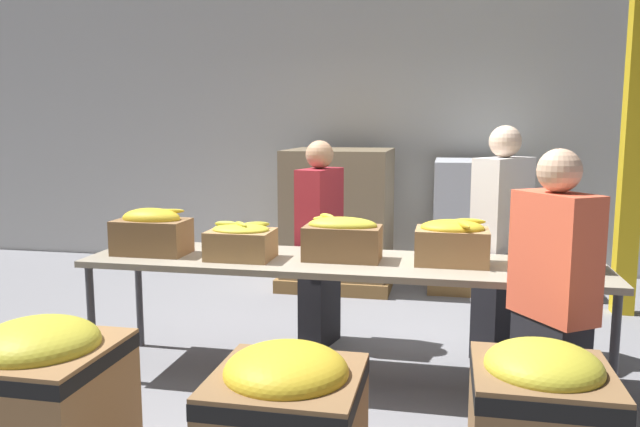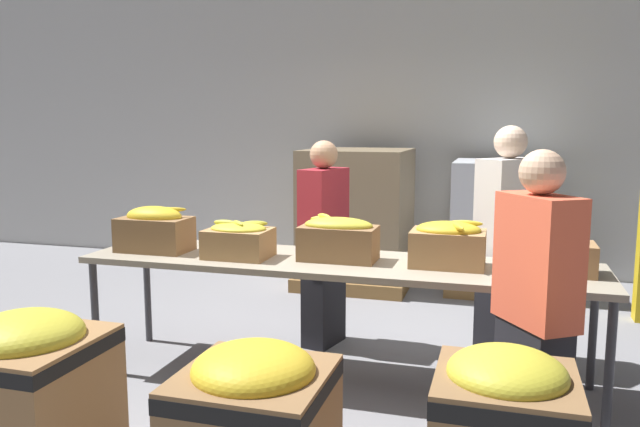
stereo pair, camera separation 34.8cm
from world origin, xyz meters
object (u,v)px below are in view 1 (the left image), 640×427
(banana_box_1, at_px, (241,240))
(volunteer_2, at_px, (320,245))
(sorting_table, at_px, (340,267))
(banana_box_4, at_px, (552,250))
(banana_box_3, at_px, (452,241))
(donation_bin_1, at_px, (287,424))
(banana_box_2, at_px, (342,238))
(banana_box_0, at_px, (152,231))
(pallet_stack_1, at_px, (339,218))
(volunteer_0, at_px, (501,244))
(volunteer_1, at_px, (552,310))
(donation_bin_0, at_px, (41,396))
(pallet_stack_0, at_px, (479,225))
(support_pillar, at_px, (637,81))

(banana_box_1, distance_m, volunteer_2, 0.82)
(sorting_table, xyz_separation_m, banana_box_4, (1.27, 0.03, 0.16))
(banana_box_3, distance_m, donation_bin_1, 1.67)
(banana_box_2, distance_m, banana_box_3, 0.68)
(banana_box_0, relative_size, pallet_stack_1, 0.34)
(banana_box_3, height_order, volunteer_0, volunteer_0)
(volunteer_1, height_order, donation_bin_0, volunteer_1)
(banana_box_0, distance_m, volunteer_1, 2.51)
(sorting_table, height_order, banana_box_2, banana_box_2)
(banana_box_2, bearing_deg, banana_box_0, -176.64)
(banana_box_2, height_order, banana_box_4, banana_box_2)
(pallet_stack_0, bearing_deg, donation_bin_0, -118.04)
(banana_box_4, xyz_separation_m, pallet_stack_1, (-1.70, 2.43, -0.22))
(banana_box_0, height_order, banana_box_3, banana_box_0)
(donation_bin_1, bearing_deg, pallet_stack_0, 76.45)
(banana_box_0, bearing_deg, pallet_stack_1, 72.04)
(donation_bin_1, bearing_deg, banana_box_0, 133.47)
(volunteer_0, bearing_deg, pallet_stack_1, -103.24)
(pallet_stack_0, bearing_deg, volunteer_1, -86.93)
(banana_box_1, distance_m, pallet_stack_0, 3.16)
(pallet_stack_0, bearing_deg, banana_box_2, -110.31)
(donation_bin_0, distance_m, pallet_stack_0, 4.56)
(sorting_table, height_order, volunteer_1, volunteer_1)
(banana_box_1, xyz_separation_m, banana_box_2, (0.64, 0.10, 0.02))
(volunteer_1, distance_m, donation_bin_0, 2.43)
(banana_box_4, xyz_separation_m, pallet_stack_0, (-0.30, 2.59, -0.27))
(banana_box_0, xyz_separation_m, donation_bin_1, (1.26, -1.33, -0.56))
(volunteer_0, xyz_separation_m, pallet_stack_0, (-0.05, 1.99, -0.18))
(banana_box_4, distance_m, donation_bin_1, 1.97)
(banana_box_3, distance_m, support_pillar, 2.63)
(banana_box_2, bearing_deg, pallet_stack_1, 100.21)
(support_pillar, bearing_deg, banana_box_1, -144.40)
(donation_bin_0, distance_m, pallet_stack_1, 3.93)
(banana_box_0, relative_size, volunteer_1, 0.31)
(pallet_stack_1, bearing_deg, sorting_table, -80.09)
(volunteer_0, distance_m, pallet_stack_0, 1.99)
(banana_box_0, relative_size, volunteer_0, 0.29)
(support_pillar, bearing_deg, volunteer_2, -152.28)
(banana_box_4, xyz_separation_m, volunteer_1, (-0.11, -0.79, -0.14))
(banana_box_2, xyz_separation_m, pallet_stack_0, (0.97, 2.61, -0.30))
(banana_box_4, distance_m, support_pillar, 2.37)
(banana_box_1, bearing_deg, banana_box_2, 8.96)
(sorting_table, distance_m, volunteer_1, 1.38)
(banana_box_0, height_order, pallet_stack_0, pallet_stack_0)
(banana_box_4, distance_m, pallet_stack_0, 2.62)
(volunteer_0, relative_size, volunteer_2, 1.07)
(volunteer_1, relative_size, pallet_stack_1, 1.11)
(banana_box_0, bearing_deg, volunteer_0, 17.08)
(banana_box_1, xyz_separation_m, volunteer_0, (1.66, 0.73, -0.10))
(donation_bin_0, bearing_deg, volunteer_0, 42.80)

